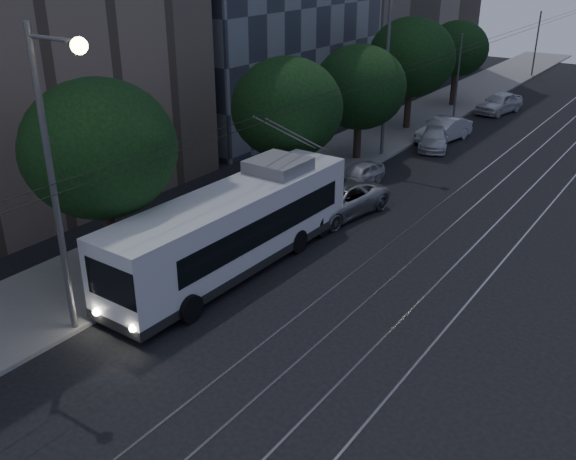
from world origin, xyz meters
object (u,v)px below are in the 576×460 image
Objects in this scene: car_white_c at (444,130)px; trolleybus at (236,228)px; car_white_d at (499,103)px; car_white_b at (434,138)px; streetlamp_far at (395,44)px; car_white_a at (358,175)px; pickup_silver at (338,200)px; streetlamp_near at (58,161)px.

trolleybus is at bearing -78.59° from car_white_c.
trolleybus is at bearing -78.34° from car_white_d.
streetlamp_far reaches higher than car_white_b.
car_white_d is at bearing 90.67° from trolleybus.
car_white_a is 0.86× the size of car_white_b.
pickup_silver is 14.54m from car_white_c.
car_white_d reaches higher than car_white_b.
car_white_a is at bearing -80.39° from car_white_d.
pickup_silver reaches higher than car_white_c.
streetlamp_far is (-1.53, 16.12, 4.81)m from trolleybus.
pickup_silver reaches higher than car_white_a.
streetlamp_near reaches higher than car_white_c.
car_white_c is (-0.73, 14.52, -0.01)m from pickup_silver.
car_white_b is 0.94× the size of car_white_c.
trolleybus is 2.32× the size of pickup_silver.
streetlamp_near reaches higher than car_white_d.
car_white_d is 15.82m from streetlamp_far.
car_white_a is at bearing 115.37° from pickup_silver.
streetlamp_near is (-1.45, -37.25, 5.08)m from car_white_d.
trolleybus is 10.84m from car_white_a.
car_white_b is (-0.09, 19.55, -1.08)m from trolleybus.
pickup_silver is at bearing -105.60° from car_white_b.
car_white_b is at bearing 67.31° from streetlamp_far.
car_white_b is 0.38× the size of streetlamp_far.
car_white_b is (0.51, 8.78, -0.01)m from car_white_a.
car_white_d is at bearing 82.75° from streetlamp_far.
pickup_silver is at bearing -77.23° from car_white_d.
pickup_silver is (0.54, 6.75, -0.95)m from trolleybus.
streetlamp_far is (-1.86, -14.63, 5.74)m from car_white_d.
car_white_c reaches higher than car_white_b.
car_white_d is at bearing 100.06° from pickup_silver.
car_white_a reaches higher than car_white_b.
trolleybus is at bearing 80.21° from streetlamp_near.
pickup_silver is 1.19× the size of car_white_c.
car_white_a is 10.51m from car_white_c.
car_white_d is 37.63m from streetlamp_near.
car_white_a is (-0.60, 10.77, -1.08)m from trolleybus.
pickup_silver is 1.27× the size of car_white_b.
car_white_b is 6.97m from streetlamp_far.
pickup_silver is 0.55× the size of streetlamp_near.
pickup_silver is 0.49× the size of streetlamp_far.
streetlamp_far is (-1.43, -3.43, 5.89)m from car_white_b.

